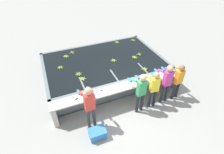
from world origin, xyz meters
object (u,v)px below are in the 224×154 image
(knife_1, at_px, (103,91))
(crate, at_px, (97,134))
(worker_3, at_px, (167,81))
(banana_bunch_floating_1, at_px, (144,69))
(banana_bunch_floating_9, at_px, (66,56))
(banana_bunch_floating_10, at_px, (79,74))
(worker_4, at_px, (178,79))
(banana_bunch_floating_3, at_px, (117,42))
(worker_1, at_px, (141,90))
(knife_0, at_px, (78,98))
(banana_bunch_floating_2, at_px, (60,67))
(banana_bunch_floating_4, at_px, (139,54))
(banana_bunch_floating_6, at_px, (114,60))
(worker_2, at_px, (154,87))
(banana_bunch_floating_0, at_px, (83,79))
(worker_0, at_px, (89,104))
(banana_bunch_floating_8, at_px, (133,40))
(banana_bunch_floating_5, at_px, (72,52))
(banana_bunch_floating_7, at_px, (135,57))

(knife_1, height_order, crate, knife_1)
(worker_3, height_order, crate, worker_3)
(banana_bunch_floating_1, xyz_separation_m, banana_bunch_floating_9, (-2.81, 2.24, -0.00))
(banana_bunch_floating_10, distance_m, crate, 2.51)
(knife_1, relative_size, crate, 0.54)
(worker_4, bearing_deg, banana_bunch_floating_3, 102.39)
(worker_1, relative_size, knife_0, 5.33)
(banana_bunch_floating_2, distance_m, banana_bunch_floating_4, 3.59)
(banana_bunch_floating_6, height_order, banana_bunch_floating_10, same)
(worker_2, relative_size, worker_3, 0.92)
(banana_bunch_floating_1, bearing_deg, knife_0, -168.42)
(worker_3, xyz_separation_m, banana_bunch_floating_10, (-2.80, 1.85, -0.18))
(banana_bunch_floating_0, height_order, banana_bunch_floating_9, same)
(worker_0, xyz_separation_m, worker_4, (3.46, 0.07, -0.12))
(banana_bunch_floating_2, distance_m, banana_bunch_floating_10, 0.94)
(banana_bunch_floating_2, bearing_deg, worker_0, -79.78)
(banana_bunch_floating_8, distance_m, banana_bunch_floating_10, 3.88)
(worker_2, height_order, banana_bunch_floating_10, worker_2)
(worker_0, distance_m, worker_3, 2.92)
(worker_0, height_order, banana_bunch_floating_5, worker_0)
(banana_bunch_floating_7, distance_m, banana_bunch_floating_10, 2.68)
(banana_bunch_floating_1, relative_size, knife_1, 0.95)
(banana_bunch_floating_2, bearing_deg, banana_bunch_floating_3, 21.23)
(worker_2, bearing_deg, banana_bunch_floating_5, 120.18)
(worker_3, height_order, banana_bunch_floating_6, worker_3)
(banana_bunch_floating_4, xyz_separation_m, knife_0, (-3.33, -1.72, -0.01))
(banana_bunch_floating_6, distance_m, knife_0, 2.62)
(banana_bunch_floating_1, bearing_deg, banana_bunch_floating_0, 172.69)
(worker_0, distance_m, banana_bunch_floating_3, 4.67)
(banana_bunch_floating_8, bearing_deg, banana_bunch_floating_5, -179.18)
(worker_3, distance_m, banana_bunch_floating_2, 4.27)
(worker_0, distance_m, crate, 1.02)
(banana_bunch_floating_4, relative_size, banana_bunch_floating_7, 1.01)
(worker_2, distance_m, crate, 2.51)
(worker_4, distance_m, banana_bunch_floating_7, 2.22)
(worker_0, relative_size, worker_3, 1.01)
(worker_1, bearing_deg, banana_bunch_floating_4, 61.15)
(worker_1, height_order, banana_bunch_floating_10, worker_1)
(banana_bunch_floating_7, xyz_separation_m, knife_0, (-3.00, -1.56, -0.01))
(banana_bunch_floating_0, bearing_deg, banana_bunch_floating_9, 98.33)
(banana_bunch_floating_2, xyz_separation_m, knife_0, (0.25, -2.03, -0.01))
(knife_0, bearing_deg, banana_bunch_floating_9, 87.38)
(worker_1, height_order, banana_bunch_floating_0, worker_1)
(worker_3, xyz_separation_m, banana_bunch_floating_1, (-0.21, 1.16, -0.18))
(banana_bunch_floating_4, relative_size, banana_bunch_floating_9, 1.01)
(banana_bunch_floating_10, xyz_separation_m, knife_0, (-0.34, -1.29, -0.01))
(banana_bunch_floating_2, height_order, banana_bunch_floating_7, same)
(banana_bunch_floating_4, height_order, banana_bunch_floating_6, same)
(banana_bunch_floating_5, bearing_deg, banana_bunch_floating_3, 3.77)
(banana_bunch_floating_9, relative_size, crate, 0.51)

